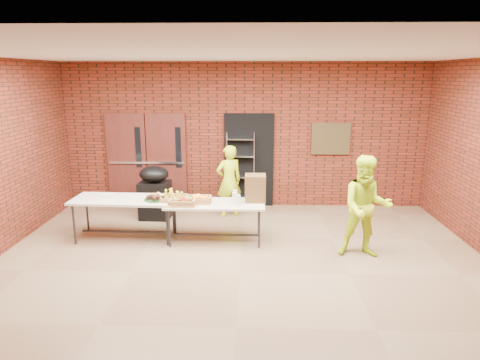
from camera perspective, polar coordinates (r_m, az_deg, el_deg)
name	(u,v)px	position (r m, az deg, el deg)	size (l,w,h in m)	color
room	(240,170)	(6.10, -0.02, 1.33)	(8.08, 7.08, 3.28)	#7D6143
double_doors	(147,160)	(9.86, -12.28, 2.64)	(1.78, 0.12, 2.10)	#4E2016
dark_doorway	(249,160)	(9.59, 1.20, 2.63)	(1.10, 0.06, 2.10)	black
bronze_plaque	(331,139)	(9.65, 12.01, 5.41)	(0.85, 0.04, 0.70)	#41331A
wire_rack	(240,171)	(9.50, 0.06, 1.27)	(0.62, 0.21, 1.69)	#B3B3BA
table_left	(124,202)	(7.98, -15.17, -2.83)	(1.88, 0.84, 0.76)	#C1B693
table_right	(215,206)	(7.59, -3.32, -3.50)	(1.75, 0.73, 0.72)	#C1B693
basket_bananas	(175,199)	(7.66, -8.72, -2.52)	(0.46, 0.36, 0.14)	#B08547
basket_oranges	(199,199)	(7.61, -5.46, -2.58)	(0.42, 0.33, 0.13)	#B08547
basket_apples	(183,202)	(7.49, -7.67, -2.87)	(0.45, 0.35, 0.14)	#B08547
muffin_tray	(156,197)	(7.74, -11.09, -2.25)	(0.44, 0.44, 0.11)	#124617
napkin_box	(109,196)	(8.09, -17.12, -2.03)	(0.20, 0.13, 0.07)	white
coffee_dispenser	(255,188)	(7.61, 2.05, -1.08)	(0.37, 0.33, 0.48)	brown
cup_stack_front	(234,199)	(7.42, -0.74, -2.50)	(0.07, 0.07, 0.22)	white
cup_stack_mid	(238,201)	(7.31, -0.22, -2.81)	(0.07, 0.07, 0.21)	white
cup_stack_back	(235,196)	(7.53, -0.67, -2.21)	(0.08, 0.08, 0.24)	white
covered_grill	(155,192)	(9.01, -11.29, -1.62)	(0.63, 0.54, 1.11)	black
volunteer_woman	(229,181)	(8.94, -1.49, -0.14)	(0.55, 0.36, 1.52)	#C8E919
volunteer_man	(366,207)	(7.22, 16.46, -3.48)	(0.82, 0.64, 1.68)	#C8E919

